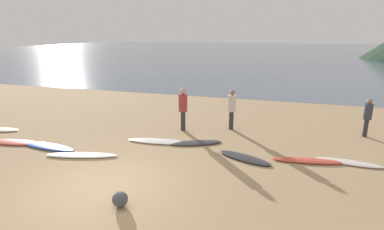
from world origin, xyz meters
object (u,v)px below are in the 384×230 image
Objects in this scene: surfboard_8 at (349,162)px; surfboard_7 at (307,161)px; surfboard_1 at (14,142)px; surfboard_5 at (196,143)px; person_2 at (183,106)px; surfboard_3 at (82,155)px; surfboard_4 at (158,141)px; surfboard_2 at (47,146)px; person_1 at (232,106)px; beach_rock_near at (120,199)px; person_3 at (368,115)px; surfboard_6 at (244,158)px.

surfboard_7 is at bearing -162.75° from surfboard_8.
surfboard_5 is (6.65, 1.95, -0.00)m from surfboard_1.
surfboard_3 is at bearing -44.87° from person_2.
person_2 reaches higher than surfboard_3.
person_2 reaches higher than surfboard_4.
surfboard_2 is at bearing -62.78° from person_2.
surfboard_1 is 0.84× the size of surfboard_2.
person_2 is (-1.96, -0.73, 0.05)m from person_1.
surfboard_5 is at bearing 3.15° from surfboard_4.
surfboard_7 is 5.87× the size of beach_rock_near.
surfboard_5 is (3.39, 2.27, -0.00)m from surfboard_3.
beach_rock_near reaches higher than surfboard_1.
surfboard_5 is 1.28× the size of person_3.
person_3 is (1.09, 3.04, 0.89)m from surfboard_8.
surfboard_7 is at bearing -134.23° from person_3.
person_2 is 1.17× the size of person_3.
person_1 is at bearing 98.70° from person_2.
surfboard_4 is 3.44m from surfboard_6.
surfboard_3 is 6.30m from person_1.
person_2 is (-0.98, 1.43, 1.04)m from surfboard_5.
beach_rock_near is at bearing -85.49° from surfboard_4.
person_2 is at bearing 170.87° from surfboard_8.
person_1 reaches higher than surfboard_6.
person_1 reaches higher than surfboard_2.
surfboard_5 is at bearing -176.77° from surfboard_8.
surfboard_5 is (1.42, 0.24, 0.00)m from surfboard_4.
surfboard_6 is at bearing 39.92° from person_2.
surfboard_1 is 5.49m from surfboard_4.
surfboard_4 is 1.32× the size of person_2.
beach_rock_near is at bearing -7.98° from person_2.
surfboard_7 is at bearing -1.93° from surfboard_3.
surfboard_6 reaches higher than surfboard_3.
beach_rock_near reaches higher than surfboard_7.
surfboard_1 is 0.84× the size of surfboard_4.
surfboard_2 is 1.77m from surfboard_3.
surfboard_6 reaches higher than surfboard_1.
surfboard_3 reaches higher than surfboard_8.
person_1 is (-2.98, 2.67, 0.99)m from surfboard_7.
surfboard_7 is (5.38, -0.27, 0.01)m from surfboard_4.
surfboard_3 is at bearing -160.97° from person_3.
surfboard_3 is 8.85m from surfboard_8.
surfboard_8 is (5.24, -0.26, -0.01)m from surfboard_5.
surfboard_3 is 5.52m from surfboard_6.
person_2 is (5.67, 3.38, 1.03)m from surfboard_1.
person_3 is at bearing 62.44° from surfboard_6.
surfboard_4 is 1.22× the size of surfboard_8.
person_3 is (7.75, 3.02, 0.89)m from surfboard_4.
person_1 reaches higher than surfboard_7.
surfboard_5 is at bearing 22.54° from person_2.
surfboard_2 is 7.15m from surfboard_6.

